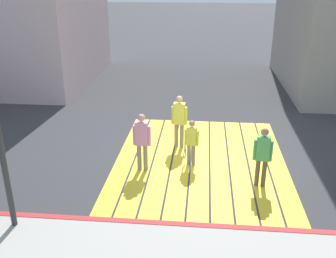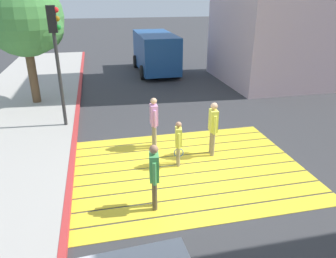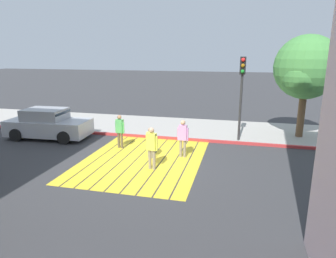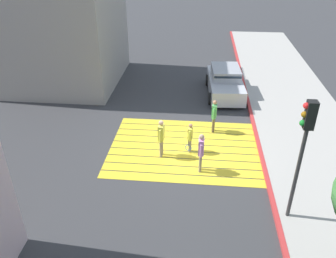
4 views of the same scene
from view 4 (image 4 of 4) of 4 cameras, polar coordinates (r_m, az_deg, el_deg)
The scene contains 11 objects.
ground_plane at distance 15.13m, azimuth 2.67°, elevation -3.12°, with size 120.00×120.00×0.00m, color #38383A.
crosswalk_stripes at distance 15.13m, azimuth 2.67°, elevation -3.10°, with size 6.40×4.90×0.01m.
sidewalk_west at distance 15.93m, azimuth 23.26°, elevation -3.72°, with size 4.80×40.00×0.12m, color #ADA8A0.
curb_painted at distance 15.34m, azimuth 14.91°, elevation -3.44°, with size 0.16×40.00×0.13m, color #BC3333.
building_far_south at distance 22.26m, azimuth -19.54°, elevation 18.19°, with size 8.00×7.04×8.66m.
car_parked_near_curb at distance 20.13m, azimuth 9.38°, elevation 7.59°, with size 2.17×4.39×1.57m.
traffic_light_corner at distance 10.66m, azimuth 21.46°, elevation -1.58°, with size 0.39×0.28×4.24m.
pedestrian_adult_lead at distance 13.27m, azimuth 5.45°, elevation -3.48°, with size 0.22×0.49×1.66m.
pedestrian_adult_trailing at distance 14.10m, azimuth -1.12°, elevation -1.11°, with size 0.25×0.49×1.68m.
pedestrian_adult_side at distance 16.02m, azimuth 7.60°, elevation 2.50°, with size 0.25×0.47×1.61m.
pedestrian_child_with_racket at distance 14.49m, azimuth 3.67°, elevation -1.20°, with size 0.31×0.42×1.35m.
Camera 4 is at (-0.49, 12.69, 8.24)m, focal length 37.05 mm.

